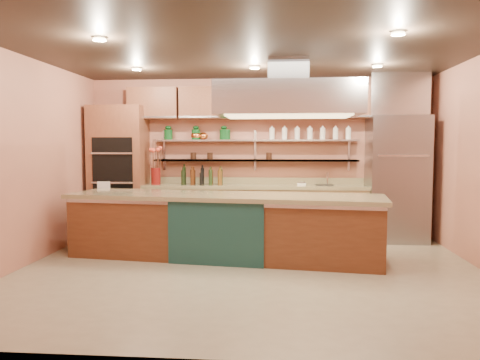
# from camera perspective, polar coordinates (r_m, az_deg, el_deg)

# --- Properties ---
(floor) EXTENTS (6.00, 5.00, 0.02)m
(floor) POSITION_cam_1_polar(r_m,az_deg,el_deg) (6.11, 1.13, -11.16)
(floor) COLOR gray
(floor) RESTS_ON ground
(ceiling) EXTENTS (6.00, 5.00, 0.02)m
(ceiling) POSITION_cam_1_polar(r_m,az_deg,el_deg) (6.01, 1.17, 15.64)
(ceiling) COLOR black
(ceiling) RESTS_ON wall_back
(wall_back) EXTENTS (6.00, 0.04, 2.80)m
(wall_back) POSITION_cam_1_polar(r_m,az_deg,el_deg) (8.39, 2.21, 2.78)
(wall_back) COLOR #BA7158
(wall_back) RESTS_ON floor
(wall_front) EXTENTS (6.00, 0.04, 2.80)m
(wall_front) POSITION_cam_1_polar(r_m,az_deg,el_deg) (3.40, -1.45, 0.70)
(wall_front) COLOR #BA7158
(wall_front) RESTS_ON floor
(wall_left) EXTENTS (0.04, 5.00, 2.80)m
(wall_left) POSITION_cam_1_polar(r_m,az_deg,el_deg) (6.78, -25.09, 2.05)
(wall_left) COLOR #BA7158
(wall_left) RESTS_ON floor
(oven_stack) EXTENTS (0.95, 0.64, 2.30)m
(oven_stack) POSITION_cam_1_polar(r_m,az_deg,el_deg) (8.55, -14.54, 1.00)
(oven_stack) COLOR brown
(oven_stack) RESTS_ON floor
(refrigerator) EXTENTS (0.95, 0.72, 2.10)m
(refrigerator) POSITION_cam_1_polar(r_m,az_deg,el_deg) (8.28, 18.56, 0.12)
(refrigerator) COLOR gray
(refrigerator) RESTS_ON floor
(back_counter) EXTENTS (3.84, 0.64, 0.93)m
(back_counter) POSITION_cam_1_polar(r_m,az_deg,el_deg) (8.17, 1.75, -3.84)
(back_counter) COLOR tan
(back_counter) RESTS_ON floor
(wall_shelf_lower) EXTENTS (3.60, 0.26, 0.03)m
(wall_shelf_lower) POSITION_cam_1_polar(r_m,az_deg,el_deg) (8.26, 1.82, 2.41)
(wall_shelf_lower) COLOR #B4B7BC
(wall_shelf_lower) RESTS_ON wall_back
(wall_shelf_upper) EXTENTS (3.60, 0.26, 0.03)m
(wall_shelf_upper) POSITION_cam_1_polar(r_m,az_deg,el_deg) (8.26, 1.83, 4.84)
(wall_shelf_upper) COLOR #B4B7BC
(wall_shelf_upper) RESTS_ON wall_back
(upper_cabinets) EXTENTS (4.60, 0.36, 0.55)m
(upper_cabinets) POSITION_cam_1_polar(r_m,az_deg,el_deg) (8.24, 2.17, 9.37)
(upper_cabinets) COLOR brown
(upper_cabinets) RESTS_ON wall_back
(range_hood) EXTENTS (2.00, 1.00, 0.45)m
(range_hood) POSITION_cam_1_polar(r_m,az_deg,el_deg) (6.62, 5.86, 9.74)
(range_hood) COLOR #B4B7BC
(range_hood) RESTS_ON ceiling
(ceiling_downlights) EXTENTS (4.00, 2.80, 0.02)m
(ceiling_downlights) POSITION_cam_1_polar(r_m,az_deg,el_deg) (6.20, 1.29, 15.01)
(ceiling_downlights) COLOR #FFE5A5
(ceiling_downlights) RESTS_ON ceiling
(island) EXTENTS (4.48, 1.51, 0.92)m
(island) POSITION_cam_1_polar(r_m,az_deg,el_deg) (6.73, -1.98, -5.63)
(island) COLOR brown
(island) RESTS_ON floor
(flower_vase) EXTENTS (0.17, 0.17, 0.29)m
(flower_vase) POSITION_cam_1_polar(r_m,az_deg,el_deg) (8.33, -10.22, 0.47)
(flower_vase) COLOR #63100E
(flower_vase) RESTS_ON back_counter
(oil_bottle_cluster) EXTENTS (0.79, 0.41, 0.24)m
(oil_bottle_cluster) POSITION_cam_1_polar(r_m,az_deg,el_deg) (8.16, -4.67, 0.28)
(oil_bottle_cluster) COLOR black
(oil_bottle_cluster) RESTS_ON back_counter
(kitchen_scale) EXTENTS (0.17, 0.15, 0.08)m
(kitchen_scale) POSITION_cam_1_polar(r_m,az_deg,el_deg) (8.06, 7.51, -0.37)
(kitchen_scale) COLOR white
(kitchen_scale) RESTS_ON back_counter
(bar_faucet) EXTENTS (0.03, 0.03, 0.22)m
(bar_faucet) POSITION_cam_1_polar(r_m,az_deg,el_deg) (8.19, 10.60, 0.15)
(bar_faucet) COLOR silver
(bar_faucet) RESTS_ON back_counter
(copper_kettle) EXTENTS (0.17, 0.17, 0.13)m
(copper_kettle) POSITION_cam_1_polar(r_m,az_deg,el_deg) (8.36, -4.47, 5.37)
(copper_kettle) COLOR #D16930
(copper_kettle) RESTS_ON wall_shelf_upper
(green_canister) EXTENTS (0.20, 0.20, 0.18)m
(green_canister) POSITION_cam_1_polar(r_m,az_deg,el_deg) (8.30, -1.71, 5.56)
(green_canister) COLOR #0D3F17
(green_canister) RESTS_ON wall_shelf_upper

